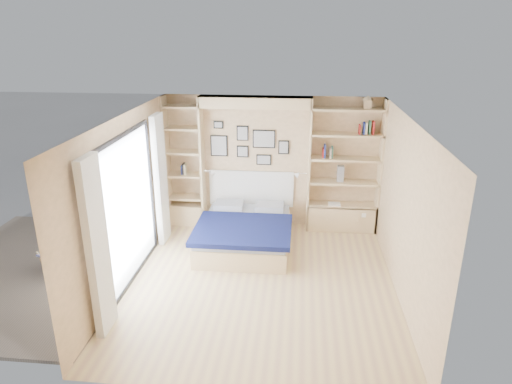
# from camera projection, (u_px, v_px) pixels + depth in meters

# --- Properties ---
(ground) EXTENTS (4.50, 4.50, 0.00)m
(ground) POSITION_uv_depth(u_px,v_px,m) (261.00, 282.00, 6.95)
(ground) COLOR #DABD7D
(ground) RESTS_ON ground
(room_shell) EXTENTS (4.50, 4.50, 4.50)m
(room_shell) POSITION_uv_depth(u_px,v_px,m) (247.00, 182.00, 8.03)
(room_shell) COLOR #DBB386
(room_shell) RESTS_ON ground
(bed) EXTENTS (1.63, 2.03, 1.07)m
(bed) POSITION_uv_depth(u_px,v_px,m) (245.00, 232.00, 8.03)
(bed) COLOR tan
(bed) RESTS_ON ground
(photo_gallery) EXTENTS (1.48, 0.02, 0.82)m
(photo_gallery) POSITION_uv_depth(u_px,v_px,m) (248.00, 144.00, 8.52)
(photo_gallery) COLOR black
(photo_gallery) RESTS_ON ground
(reading_lamps) EXTENTS (1.92, 0.12, 0.15)m
(reading_lamps) POSITION_uv_depth(u_px,v_px,m) (255.00, 173.00, 8.47)
(reading_lamps) COLOR silver
(reading_lamps) RESTS_ON ground
(shelf_decor) EXTENTS (3.51, 0.23, 2.03)m
(shelf_decor) POSITION_uv_depth(u_px,v_px,m) (331.00, 143.00, 8.20)
(shelf_decor) COLOR #AE241E
(shelf_decor) RESTS_ON ground
(deck) EXTENTS (3.20, 4.00, 0.05)m
(deck) POSITION_uv_depth(u_px,v_px,m) (37.00, 270.00, 7.28)
(deck) COLOR #736355
(deck) RESTS_ON ground
(deck_chair) EXTENTS (0.76, 0.94, 0.83)m
(deck_chair) POSITION_uv_depth(u_px,v_px,m) (71.00, 244.00, 7.29)
(deck_chair) COLOR tan
(deck_chair) RESTS_ON ground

